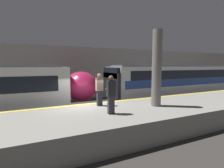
{
  "coord_description": "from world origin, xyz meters",
  "views": [
    {
      "loc": [
        -2.85,
        -9.65,
        3.28
      ],
      "look_at": [
        2.34,
        1.12,
        2.01
      ],
      "focal_mm": 28.0,
      "sensor_mm": 36.0,
      "label": 1
    }
  ],
  "objects_px": {
    "person_walking": "(99,89)",
    "train_boxy": "(184,81)",
    "support_pillar_near": "(157,68)",
    "person_waiting": "(111,94)"
  },
  "relations": [
    {
      "from": "support_pillar_near",
      "to": "person_walking",
      "type": "xyz_separation_m",
      "value": [
        -2.79,
        1.38,
        -1.11
      ]
    },
    {
      "from": "support_pillar_near",
      "to": "train_boxy",
      "type": "height_order",
      "value": "support_pillar_near"
    },
    {
      "from": "train_boxy",
      "to": "person_walking",
      "type": "relative_size",
      "value": 9.25
    },
    {
      "from": "train_boxy",
      "to": "person_walking",
      "type": "xyz_separation_m",
      "value": [
        -10.49,
        -3.6,
        0.31
      ]
    },
    {
      "from": "support_pillar_near",
      "to": "person_waiting",
      "type": "height_order",
      "value": "support_pillar_near"
    },
    {
      "from": "support_pillar_near",
      "to": "person_walking",
      "type": "relative_size",
      "value": 2.31
    },
    {
      "from": "support_pillar_near",
      "to": "train_boxy",
      "type": "bearing_deg",
      "value": 32.91
    },
    {
      "from": "support_pillar_near",
      "to": "person_walking",
      "type": "distance_m",
      "value": 3.3
    },
    {
      "from": "person_walking",
      "to": "train_boxy",
      "type": "bearing_deg",
      "value": 18.96
    },
    {
      "from": "support_pillar_near",
      "to": "train_boxy",
      "type": "relative_size",
      "value": 0.25
    }
  ]
}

